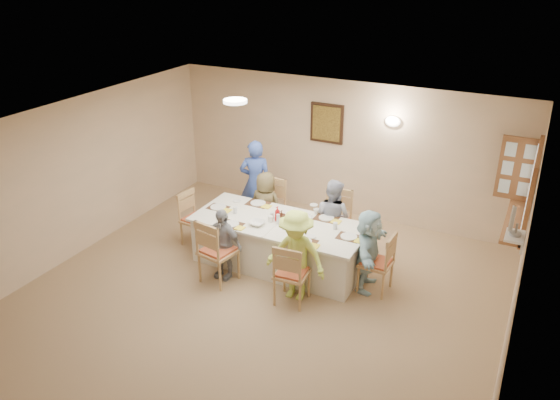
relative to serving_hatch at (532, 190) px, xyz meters
The scene contains 49 objects.
ground 4.28m from the serving_hatch, 143.22° to the right, with size 7.00×7.00×0.00m, color #9A7555.
room_walls 4.01m from the serving_hatch, 143.22° to the right, with size 7.00×7.00×7.00m.
wall_picture 3.67m from the serving_hatch, 163.15° to the left, with size 0.62×0.05×0.72m.
wall_sconce 2.56m from the serving_hatch, 155.76° to the left, with size 0.26×0.09×0.18m, color white.
ceiling_light 4.41m from the serving_hatch, 167.93° to the right, with size 0.36×0.36×0.05m, color white.
serving_hatch is the anchor object (origin of this frame).
hatch_sill 0.54m from the serving_hatch, behind, with size 0.30×1.50×0.05m, color brown.
shutter_door 0.80m from the serving_hatch, 108.89° to the left, with size 0.55×0.04×1.00m, color brown.
fan_shelf 1.36m from the serving_hatch, 93.39° to the right, with size 0.22×0.36×0.03m, color white.
desk_fan 1.36m from the serving_hatch, 94.66° to the right, with size 0.30×0.30×0.28m, color #A5A5A8, non-canonical shape.
dining_table 3.71m from the serving_hatch, 161.14° to the right, with size 2.67×1.13×0.76m, color silver.
chair_back_left 4.09m from the serving_hatch, behind, with size 0.48×0.48×1.01m, color tan, non-canonical shape.
chair_back_right 2.94m from the serving_hatch, behind, with size 0.50×0.50×1.03m, color tan, non-canonical shape.
chair_front_left 4.51m from the serving_hatch, 153.79° to the right, with size 0.50×0.50×1.04m, color tan, non-canonical shape.
chair_front_right 3.52m from the serving_hatch, 144.73° to the right, with size 0.46×0.46×0.95m, color tan, non-canonical shape.
chair_left_end 5.14m from the serving_hatch, 166.86° to the right, with size 0.44×0.44×0.92m, color tan, non-canonical shape.
chair_right_end 2.37m from the serving_hatch, 147.55° to the right, with size 0.45×0.45×0.94m, color tan, non-canonical shape.
diner_back_left 4.08m from the serving_hatch, behind, with size 0.59×0.39×1.21m, color brown.
diner_back_right 2.91m from the serving_hatch, behind, with size 0.72×0.61×1.30m, color #9FA4BE.
diner_front_left 4.45m from the serving_hatch, 155.21° to the right, with size 0.68×0.32×1.12m, color gray.
diner_front_right 3.40m from the serving_hatch, 146.44° to the right, with size 0.88×0.52×1.35m, color #DAF761.
diner_right_end 2.41m from the serving_hatch, 149.33° to the right, with size 0.51×1.19×1.25m, color #BDE7F3.
caregiver 4.46m from the serving_hatch, behind, with size 0.66×0.55×1.56m, color #3B58B8.
placemat_fl 4.31m from the serving_hatch, 158.39° to the right, with size 0.35×0.26×0.01m, color #472B19.
plate_fl 4.31m from the serving_hatch, 158.39° to the right, with size 0.24×0.24×0.01m, color white.
napkin_fl 4.16m from the serving_hatch, 156.82° to the right, with size 0.13×0.13×0.01m, color yellow.
placemat_fr 3.25m from the serving_hatch, 150.36° to the right, with size 0.37×0.27×0.01m, color #472B19.
plate_fr 3.25m from the serving_hatch, 150.36° to the right, with size 0.23×0.23×0.01m, color white.
napkin_fr 3.12m from the serving_hatch, 147.86° to the right, with size 0.14×0.14×0.01m, color yellow.
placemat_bl 4.08m from the serving_hatch, 169.61° to the right, with size 0.37×0.27×0.01m, color #472B19.
plate_bl 4.08m from the serving_hatch, 169.61° to the right, with size 0.25×0.25×0.02m, color white.
napkin_bl 3.92m from the serving_hatch, 168.40° to the right, with size 0.14×0.14×0.01m, color yellow.
placemat_br 2.94m from the serving_hatch, 165.25° to the right, with size 0.36×0.27×0.01m, color #472B19.
plate_br 2.93m from the serving_hatch, 165.25° to the right, with size 0.23×0.23×0.01m, color white.
napkin_br 2.78m from the serving_hatch, 163.23° to the right, with size 0.14×0.14×0.01m, color yellow.
placemat_le 4.65m from the serving_hatch, 165.58° to the right, with size 0.33×0.24×0.01m, color #472B19.
plate_le 4.65m from the serving_hatch, 165.58° to the right, with size 0.25×0.25×0.02m, color white.
napkin_le 4.49m from the serving_hatch, 164.37° to the right, with size 0.15×0.15×0.01m, color yellow.
placemat_re 2.61m from the serving_hatch, 152.83° to the right, with size 0.34×0.25×0.01m, color #472B19.
plate_re 2.61m from the serving_hatch, 152.83° to the right, with size 0.24×0.24×0.01m, color white.
napkin_re 2.48m from the serving_hatch, 149.77° to the right, with size 0.14×0.14×0.01m, color yellow.
teacup_a 4.42m from the serving_hatch, 160.42° to the right, with size 0.12×0.12×0.08m, color white.
teacup_b 3.10m from the serving_hatch, 167.65° to the right, with size 0.10×0.10×0.09m, color white.
bowl_a 3.93m from the serving_hatch, 158.84° to the right, with size 0.24×0.24×0.06m, color white.
bowl_b 3.23m from the serving_hatch, 163.21° to the right, with size 0.27×0.27×0.07m, color white.
condiment_ketchup 3.63m from the serving_hatch, 161.61° to the right, with size 0.11×0.11×0.23m, color #B40F11.
condiment_brown 3.57m from the serving_hatch, 161.43° to the right, with size 0.08×0.09×0.18m, color #4A2113.
condiment_malt 3.50m from the serving_hatch, 160.69° to the right, with size 0.13×0.13×0.14m, color #4A2113.
drinking_glass 3.73m from the serving_hatch, 162.64° to the right, with size 0.06×0.06×0.09m, color silver.
Camera 1 is at (3.20, -5.36, 4.51)m, focal length 35.00 mm.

